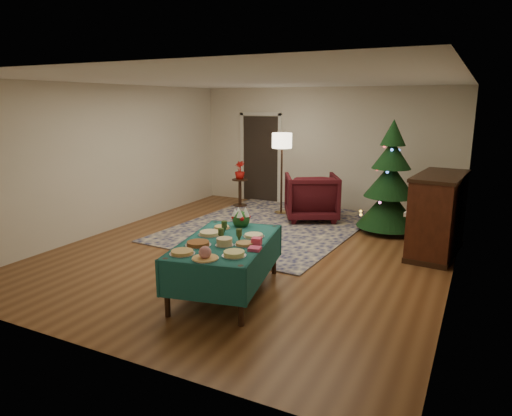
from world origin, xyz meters
The scene contains 25 objects.
room_shell centered at (0.00, 0.00, 1.35)m, with size 7.00×7.00×7.00m.
doorway centered at (-1.60, 3.48, 1.10)m, with size 1.08×0.04×2.16m.
rug centered at (-0.38, 1.40, 0.01)m, with size 3.20×4.20×0.02m, color #121646.
buffet_table centered at (0.46, -1.71, 0.56)m, with size 1.38×1.96×0.69m.
platter_0 centered at (0.27, -2.38, 0.72)m, with size 0.30×0.30×0.04m.
platter_1 centered at (0.60, -2.41, 0.76)m, with size 0.30×0.30×0.15m.
platter_2 centered at (0.84, -2.18, 0.72)m, with size 0.28×0.28×0.06m.
platter_3 centered at (0.26, -2.03, 0.72)m, with size 0.32×0.32×0.05m.
platter_4 centered at (0.54, -1.90, 0.74)m, with size 0.22×0.22×0.09m.
platter_5 centered at (0.76, -1.77, 0.71)m, with size 0.24×0.24×0.04m.
platter_6 centered at (0.15, -1.60, 0.72)m, with size 0.30×0.30×0.05m.
platter_7 centered at (0.70, -1.42, 0.71)m, with size 0.27×0.27×0.04m.
platter_8 centered at (0.13, -1.27, 0.71)m, with size 0.23×0.23×0.04m.
goblet_0 centered at (0.27, -1.42, 0.78)m, with size 0.07×0.07×0.16m.
goblet_1 centered at (0.62, -1.67, 0.78)m, with size 0.07×0.07×0.16m.
goblet_2 centered at (0.41, -1.75, 0.78)m, with size 0.07×0.07×0.16m.
napkin_stack centered at (0.95, -1.89, 0.71)m, with size 0.14×0.14×0.04m, color #D63B6B.
gift_box centered at (0.88, -1.70, 0.74)m, with size 0.11×0.11×0.09m, color #FB456C.
centerpiece centered at (0.30, -1.03, 0.82)m, with size 0.25×0.25×0.29m.
armchair centered at (0.15, 2.27, 0.53)m, with size 1.02×0.96×1.05m, color #3F0D13.
floor_lamp centered at (-0.62, 2.50, 1.48)m, with size 0.42×0.42×1.74m.
side_table centered at (-1.75, 2.70, 0.31)m, with size 0.36×0.36×0.64m.
potted_plant centered at (-1.75, 2.70, 0.76)m, with size 0.23×0.41×0.23m, color #AD100C.
christmas_tree centered at (1.74, 2.07, 0.94)m, with size 1.46×1.46×2.08m.
piano centered at (2.67, 1.12, 0.63)m, with size 0.84×1.55×1.29m.
Camera 1 is at (3.23, -6.41, 2.39)m, focal length 32.00 mm.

